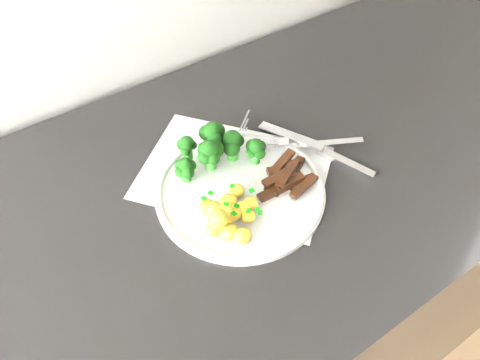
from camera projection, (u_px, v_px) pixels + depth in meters
counter at (255, 306)px, 1.08m from camera, size 2.46×0.61×0.92m
recipe_paper at (234, 172)px, 0.74m from camera, size 0.33×0.35×0.00m
plate at (240, 190)px, 0.71m from camera, size 0.26×0.26×0.01m
broccoli at (216, 148)px, 0.71m from camera, size 0.15×0.09×0.06m
potatoes at (227, 214)px, 0.65m from camera, size 0.09×0.09×0.04m
beef_strips at (286, 177)px, 0.71m from camera, size 0.11×0.08×0.03m
fork at (311, 143)px, 0.76m from camera, size 0.16×0.11×0.02m
knife at (330, 155)px, 0.75m from camera, size 0.09×0.20×0.02m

